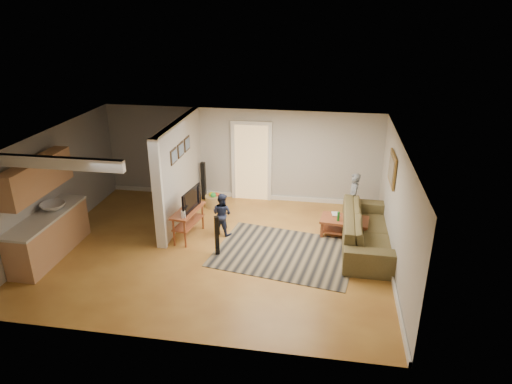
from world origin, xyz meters
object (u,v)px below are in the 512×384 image
speaker_left (217,236)px  toy_basket (214,200)px  sofa (366,246)px  toddler (223,233)px  tv_console (188,212)px  speaker_right (204,181)px  child (351,222)px  coffee_table (345,222)px

speaker_left → toy_basket: 2.56m
sofa → toddler: 3.32m
sofa → speaker_left: speaker_left is taller
tv_console → speaker_left: 1.08m
speaker_right → toy_basket: size_ratio=2.26×
sofa → toddler: (-3.32, 0.08, 0.00)m
child → sofa: bearing=7.2°
sofa → child: child is taller
speaker_left → toddler: (-0.11, 0.96, -0.45)m
speaker_left → toddler: bearing=73.6°
coffee_table → child: (0.18, 0.76, -0.33)m
child → toddler: child is taller
sofa → speaker_right: size_ratio=2.58×
speaker_left → toy_basket: bearing=82.7°
coffee_table → speaker_right: (-3.82, 1.56, 0.20)m
coffee_table → toy_basket: (-3.42, 1.11, -0.16)m
child → toddler: 3.23m
sofa → coffee_table: coffee_table is taller
toy_basket → toddler: size_ratio=0.47×
speaker_right → child: bearing=-3.9°
tv_console → speaker_right: (-0.26, 2.23, -0.10)m
speaker_left → speaker_right: 3.10m
coffee_table → toy_basket: size_ratio=2.43×
tv_console → toy_basket: bearing=93.9°
toddler → tv_console: bearing=44.8°
speaker_right → toddler: (0.98, -1.94, -0.53)m
coffee_table → speaker_right: 4.13m
tv_console → sofa: bearing=11.4°
coffee_table → tv_console: bearing=-169.4°
speaker_right → toy_basket: bearing=-41.0°
toddler → sofa: bearing=-158.9°
coffee_table → speaker_right: speaker_right is taller
toy_basket → tv_console: bearing=-94.5°
toy_basket → child: bearing=-5.6°
sofa → speaker_left: size_ratio=3.06×
toy_basket → speaker_right: bearing=131.5°
child → tv_console: bearing=-75.9°
coffee_table → child: coffee_table is taller
coffee_table → tv_console: tv_console is taller
speaker_left → speaker_right: (-1.09, 2.90, 0.08)m
child → coffee_table: bearing=-20.4°
toddler → speaker_left: bearing=119.0°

